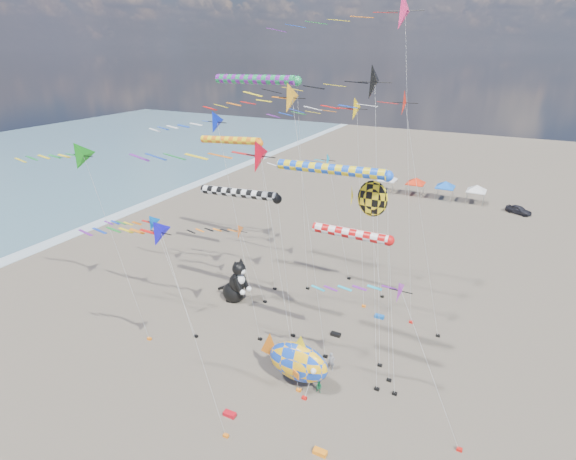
{
  "coord_description": "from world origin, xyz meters",
  "views": [
    {
      "loc": [
        13.45,
        -17.97,
        24.34
      ],
      "look_at": [
        -1.78,
        12.0,
        10.67
      ],
      "focal_mm": 28.0,
      "sensor_mm": 36.0,
      "label": 1
    }
  ],
  "objects_px": {
    "cat_inflatable": "(235,280)",
    "fish_inflatable": "(298,362)",
    "parked_car": "(519,210)",
    "person_adult": "(331,362)",
    "child_green": "(319,387)",
    "child_blue": "(272,356)"
  },
  "relations": [
    {
      "from": "person_adult",
      "to": "parked_car",
      "type": "xyz_separation_m",
      "value": [
        12.52,
        48.04,
        -0.16
      ]
    },
    {
      "from": "person_adult",
      "to": "parked_car",
      "type": "bearing_deg",
      "value": 55.08
    },
    {
      "from": "child_green",
      "to": "fish_inflatable",
      "type": "bearing_deg",
      "value": -169.19
    },
    {
      "from": "cat_inflatable",
      "to": "fish_inflatable",
      "type": "relative_size",
      "value": 0.76
    },
    {
      "from": "child_green",
      "to": "child_blue",
      "type": "relative_size",
      "value": 1.04
    },
    {
      "from": "child_green",
      "to": "cat_inflatable",
      "type": "bearing_deg",
      "value": 153.24
    },
    {
      "from": "child_green",
      "to": "person_adult",
      "type": "bearing_deg",
      "value": 99.54
    },
    {
      "from": "fish_inflatable",
      "to": "child_green",
      "type": "bearing_deg",
      "value": 4.47
    },
    {
      "from": "cat_inflatable",
      "to": "child_green",
      "type": "distance_m",
      "value": 15.57
    },
    {
      "from": "cat_inflatable",
      "to": "person_adult",
      "type": "bearing_deg",
      "value": -12.28
    },
    {
      "from": "fish_inflatable",
      "to": "person_adult",
      "type": "relative_size",
      "value": 3.94
    },
    {
      "from": "child_green",
      "to": "parked_car",
      "type": "distance_m",
      "value": 52.33
    },
    {
      "from": "fish_inflatable",
      "to": "parked_car",
      "type": "height_order",
      "value": "fish_inflatable"
    },
    {
      "from": "child_green",
      "to": "parked_car",
      "type": "height_order",
      "value": "parked_car"
    },
    {
      "from": "person_adult",
      "to": "child_blue",
      "type": "height_order",
      "value": "person_adult"
    },
    {
      "from": "person_adult",
      "to": "child_blue",
      "type": "distance_m",
      "value": 4.97
    },
    {
      "from": "fish_inflatable",
      "to": "person_adult",
      "type": "distance_m",
      "value": 3.68
    },
    {
      "from": "cat_inflatable",
      "to": "person_adult",
      "type": "height_order",
      "value": "cat_inflatable"
    },
    {
      "from": "cat_inflatable",
      "to": "fish_inflatable",
      "type": "bearing_deg",
      "value": -26.01
    },
    {
      "from": "cat_inflatable",
      "to": "child_blue",
      "type": "xyz_separation_m",
      "value": [
        7.97,
        -6.82,
        -1.99
      ]
    },
    {
      "from": "person_adult",
      "to": "child_green",
      "type": "distance_m",
      "value": 2.83
    },
    {
      "from": "parked_car",
      "to": "child_blue",
      "type": "bearing_deg",
      "value": -172.3
    }
  ]
}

